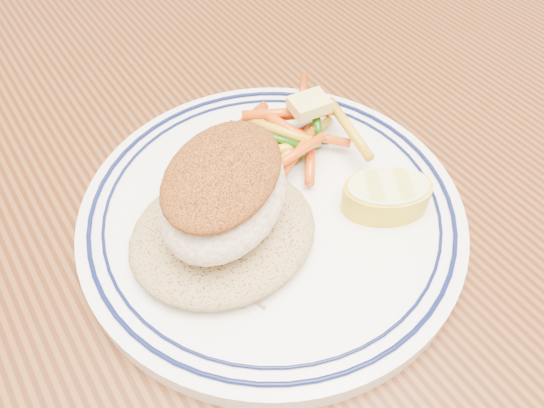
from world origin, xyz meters
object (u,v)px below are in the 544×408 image
(dining_table, at_px, (211,296))
(plate, at_px, (272,214))
(vegetable_pile, at_px, (294,133))
(lemon_wedge, at_px, (386,194))
(rice_pilaf, at_px, (223,230))
(fish_fillet, at_px, (224,191))

(dining_table, height_order, plate, plate)
(vegetable_pile, relative_size, lemon_wedge, 1.47)
(rice_pilaf, bearing_deg, fish_fillet, 33.08)
(vegetable_pile, distance_m, lemon_wedge, 0.08)
(rice_pilaf, height_order, lemon_wedge, same)
(fish_fillet, bearing_deg, lemon_wedge, -21.88)
(rice_pilaf, bearing_deg, vegetable_pile, 27.27)
(dining_table, distance_m, lemon_wedge, 0.18)
(plate, distance_m, vegetable_pile, 0.07)
(dining_table, xyz_separation_m, rice_pilaf, (0.00, -0.03, 0.12))
(plate, bearing_deg, rice_pilaf, -173.30)
(dining_table, xyz_separation_m, plate, (0.05, -0.03, 0.11))
(rice_pilaf, xyz_separation_m, vegetable_pile, (0.09, 0.05, 0.00))
(vegetable_pile, bearing_deg, fish_fillet, -153.13)
(rice_pilaf, xyz_separation_m, fish_fillet, (0.01, 0.00, 0.03))
(fish_fillet, height_order, vegetable_pile, fish_fillet)
(rice_pilaf, distance_m, fish_fillet, 0.03)
(rice_pilaf, bearing_deg, dining_table, 97.76)
(plate, bearing_deg, lemon_wedge, -32.77)
(plate, height_order, rice_pilaf, rice_pilaf)
(dining_table, bearing_deg, plate, -29.80)
(dining_table, distance_m, plate, 0.12)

